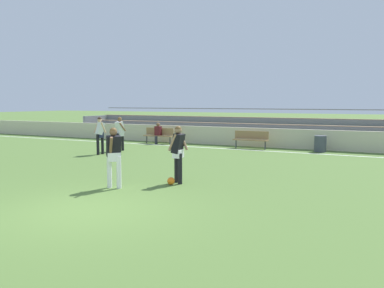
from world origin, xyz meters
The scene contains 13 objects.
ground_plane centered at (0.00, 0.00, 0.00)m, with size 160.00×160.00×0.00m, color #4C6B30.
field_line_sideline centered at (0.00, 12.25, 0.00)m, with size 44.00×0.12×0.01m, color white.
sideline_wall centered at (0.00, 13.88, 0.50)m, with size 48.00×0.16×1.00m, color beige.
bleacher_stand centered at (-2.89, 16.00, 0.80)m, with size 20.87×2.88×1.98m.
bench_far_right centered at (-6.11, 12.92, 0.55)m, with size 1.80×0.40×0.90m.
bench_near_bin centered at (-0.59, 12.92, 0.55)m, with size 1.80×0.40×0.90m.
trash_bin centered at (2.80, 13.11, 0.39)m, with size 0.56×0.56×0.78m, color #3D424C.
spectator_seated centered at (-6.11, 12.81, 0.70)m, with size 0.36×0.42×1.21m.
player_dark_on_ball centered at (0.34, 3.53, 1.00)m, with size 0.47×0.45×1.68m.
player_dark_wide_right centered at (-0.91, 2.15, 1.00)m, with size 0.48×0.65×1.68m.
player_white_pressing_high centered at (-5.97, 9.11, 0.98)m, with size 0.57×0.50×1.65m.
player_white_dropping_back centered at (-5.95, 7.62, 1.01)m, with size 0.60×0.50×1.70m.
soccer_ball centered at (0.27, 3.24, 0.11)m, with size 0.22×0.22×0.22m, color orange.
Camera 1 is at (5.92, -6.56, 2.36)m, focal length 37.40 mm.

